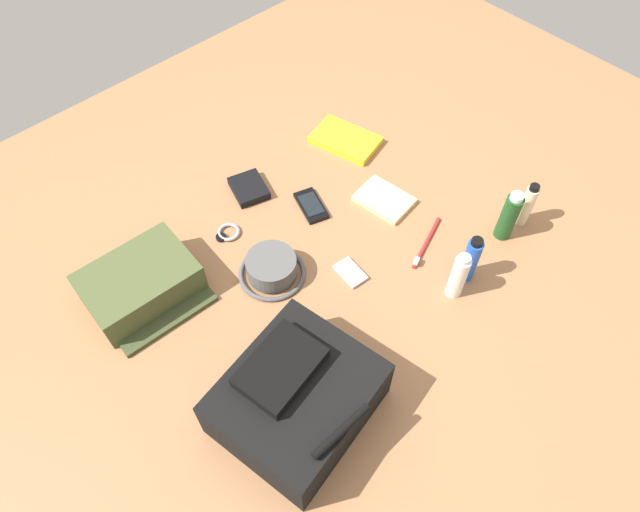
# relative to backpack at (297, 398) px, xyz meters

# --- Properties ---
(ground_plane) EXTENTS (2.64, 2.02, 0.02)m
(ground_plane) POSITION_rel_backpack_xyz_m (-0.30, -0.25, -0.08)
(ground_plane) COLOR #9A6843
(ground_plane) RESTS_ON ground
(backpack) EXTENTS (0.36, 0.33, 0.16)m
(backpack) POSITION_rel_backpack_xyz_m (0.00, 0.00, 0.00)
(backpack) COLOR black
(backpack) RESTS_ON ground_plane
(toiletry_pouch) EXTENTS (0.28, 0.24, 0.09)m
(toiletry_pouch) POSITION_rel_backpack_xyz_m (0.08, -0.49, -0.03)
(toiletry_pouch) COLOR #47512D
(toiletry_pouch) RESTS_ON ground_plane
(bucket_hat) EXTENTS (0.17, 0.17, 0.06)m
(bucket_hat) POSITION_rel_backpack_xyz_m (-0.19, -0.31, -0.04)
(bucket_hat) COLOR #525252
(bucket_hat) RESTS_ON ground_plane
(lotion_bottle) EXTENTS (0.03, 0.03, 0.14)m
(lotion_bottle) POSITION_rel_backpack_xyz_m (-0.81, 0.02, -0.00)
(lotion_bottle) COLOR beige
(lotion_bottle) RESTS_ON ground_plane
(shampoo_bottle) EXTENTS (0.05, 0.05, 0.16)m
(shampoo_bottle) POSITION_rel_backpack_xyz_m (-0.73, 0.01, 0.01)
(shampoo_bottle) COLOR #19471E
(shampoo_bottle) RESTS_ON ground_plane
(deodorant_spray) EXTENTS (0.04, 0.04, 0.15)m
(deodorant_spray) POSITION_rel_backpack_xyz_m (-0.55, 0.03, 0.00)
(deodorant_spray) COLOR blue
(deodorant_spray) RESTS_ON ground_plane
(toothpaste_tube) EXTENTS (0.04, 0.04, 0.15)m
(toothpaste_tube) POSITION_rel_backpack_xyz_m (-0.49, 0.04, 0.00)
(toothpaste_tube) COLOR white
(toothpaste_tube) RESTS_ON ground_plane
(paperback_novel) EXTENTS (0.17, 0.22, 0.02)m
(paperback_novel) POSITION_rel_backpack_xyz_m (-0.67, -0.54, -0.06)
(paperback_novel) COLOR yellow
(paperback_novel) RESTS_ON ground_plane
(cell_phone) EXTENTS (0.09, 0.13, 0.01)m
(cell_phone) POSITION_rel_backpack_xyz_m (-0.42, -0.41, -0.06)
(cell_phone) COLOR black
(cell_phone) RESTS_ON ground_plane
(media_player) EXTENTS (0.06, 0.09, 0.01)m
(media_player) POSITION_rel_backpack_xyz_m (-0.34, -0.18, -0.07)
(media_player) COLOR #B7B7BC
(media_player) RESTS_ON ground_plane
(wristwatch) EXTENTS (0.07, 0.06, 0.01)m
(wristwatch) POSITION_rel_backpack_xyz_m (-0.19, -0.50, -0.07)
(wristwatch) COLOR #99999E
(wristwatch) RESTS_ON ground_plane
(toothbrush) EXTENTS (0.18, 0.07, 0.02)m
(toothbrush) POSITION_rel_backpack_xyz_m (-0.55, -0.11, -0.06)
(toothbrush) COLOR red
(toothbrush) RESTS_ON ground_plane
(wallet) EXTENTS (0.12, 0.13, 0.02)m
(wallet) POSITION_rel_backpack_xyz_m (-0.33, -0.58, -0.06)
(wallet) COLOR black
(wallet) RESTS_ON ground_plane
(notepad) EXTENTS (0.13, 0.16, 0.02)m
(notepad) POSITION_rel_backpack_xyz_m (-0.58, -0.29, -0.06)
(notepad) COLOR beige
(notepad) RESTS_ON ground_plane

